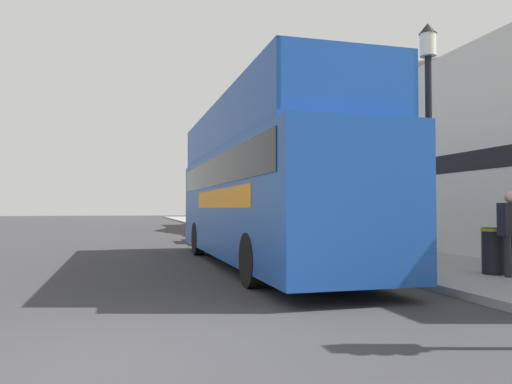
# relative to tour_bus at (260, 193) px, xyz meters

# --- Properties ---
(ground_plane) EXTENTS (144.00, 144.00, 0.00)m
(ground_plane) POSITION_rel_tour_bus_xyz_m (-3.55, 13.53, -1.87)
(ground_plane) COLOR #333335
(sidewalk) EXTENTS (3.90, 108.00, 0.14)m
(sidewalk) POSITION_rel_tour_bus_xyz_m (3.93, 10.53, -1.80)
(sidewalk) COLOR gray
(sidewalk) RESTS_ON ground_plane
(brick_terrace_rear) EXTENTS (6.00, 23.80, 9.90)m
(brick_terrace_rear) POSITION_rel_tour_bus_xyz_m (8.88, 18.62, 3.08)
(brick_terrace_rear) COLOR #9E664C
(brick_terrace_rear) RESTS_ON ground_plane
(tour_bus) EXTENTS (2.65, 11.24, 4.14)m
(tour_bus) POSITION_rel_tour_bus_xyz_m (0.00, 0.00, 0.00)
(tour_bus) COLOR #19479E
(tour_bus) RESTS_ON ground_plane
(parked_car_ahead_of_bus) EXTENTS (1.97, 4.40, 1.54)m
(parked_car_ahead_of_bus) POSITION_rel_tour_bus_xyz_m (0.81, 8.91, -1.15)
(parked_car_ahead_of_bus) COLOR navy
(parked_car_ahead_of_bus) RESTS_ON ground_plane
(pedestrian_second) EXTENTS (0.44, 0.24, 1.68)m
(pedestrian_second) POSITION_rel_tour_bus_xyz_m (3.98, -4.25, -0.72)
(pedestrian_second) COLOR #232328
(pedestrian_second) RESTS_ON sidewalk
(pedestrian_third) EXTENTS (0.46, 0.25, 1.75)m
(pedestrian_third) POSITION_rel_tour_bus_xyz_m (3.73, -1.52, -0.68)
(pedestrian_third) COLOR #232328
(pedestrian_third) RESTS_ON sidewalk
(lamp_post_nearest) EXTENTS (0.35, 0.35, 5.06)m
(lamp_post_nearest) POSITION_rel_tour_bus_xyz_m (2.46, -3.83, 1.73)
(lamp_post_nearest) COLOR black
(lamp_post_nearest) RESTS_ON sidewalk
(lamp_post_second) EXTENTS (0.35, 0.35, 4.79)m
(lamp_post_second) POSITION_rel_tour_bus_xyz_m (2.46, 4.41, 1.56)
(lamp_post_second) COLOR black
(lamp_post_second) RESTS_ON sidewalk
(litter_bin) EXTENTS (0.48, 0.48, 0.95)m
(litter_bin) POSITION_rel_tour_bus_xyz_m (3.95, -3.78, -1.23)
(litter_bin) COLOR black
(litter_bin) RESTS_ON sidewalk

